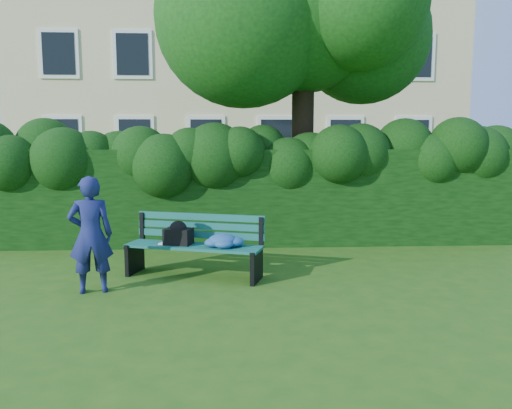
{
  "coord_description": "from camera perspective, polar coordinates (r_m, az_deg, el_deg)",
  "views": [
    {
      "loc": [
        -0.43,
        -7.26,
        1.96
      ],
      "look_at": [
        0.0,
        0.6,
        0.95
      ],
      "focal_mm": 35.0,
      "sensor_mm": 36.0,
      "label": 1
    }
  ],
  "objects": [
    {
      "name": "hedge",
      "position": [
        9.53,
        -0.52,
        0.93
      ],
      "size": [
        10.0,
        1.0,
        1.8
      ],
      "color": "black",
      "rests_on": "ground"
    },
    {
      "name": "ground",
      "position": [
        7.53,
        0.25,
        -7.77
      ],
      "size": [
        80.0,
        80.0,
        0.0
      ],
      "primitive_type": "plane",
      "color": "#265916",
      "rests_on": "ground"
    },
    {
      "name": "tree",
      "position": [
        10.68,
        5.26,
        21.3
      ],
      "size": [
        5.55,
        4.64,
        6.5
      ],
      "color": "black",
      "rests_on": "ground"
    },
    {
      "name": "man_reading",
      "position": [
        6.76,
        -18.38,
        -3.3
      ],
      "size": [
        0.62,
        0.47,
        1.52
      ],
      "primitive_type": "imported",
      "rotation": [
        0.0,
        0.0,
        3.35
      ],
      "color": "navy",
      "rests_on": "ground"
    },
    {
      "name": "park_bench",
      "position": [
        7.25,
        -6.52,
        -4.36
      ],
      "size": [
        2.05,
        1.13,
        0.89
      ],
      "rotation": [
        0.0,
        0.0,
        -0.31
      ],
      "color": "#0F4F4C",
      "rests_on": "ground"
    },
    {
      "name": "apartment_building",
      "position": [
        21.63,
        -2.02,
        18.08
      ],
      "size": [
        16.0,
        8.08,
        12.0
      ],
      "color": "#CCBF89",
      "rests_on": "ground"
    }
  ]
}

